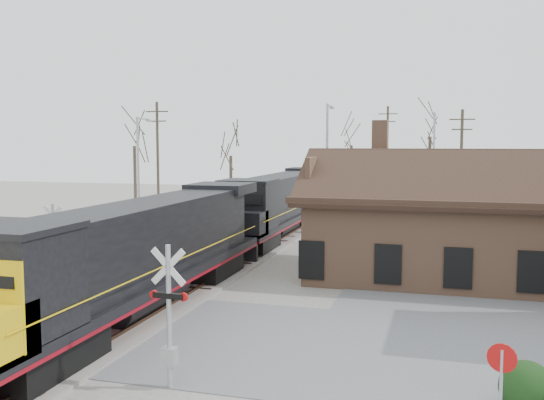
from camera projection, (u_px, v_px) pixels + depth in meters
The scene contains 21 objects.
ground at pixel (117, 328), 22.00m from camera, with size 140.00×140.00×0.00m, color #A49F94.
road at pixel (117, 328), 22.00m from camera, with size 60.00×9.00×0.03m, color slate.
track_main at pixel (246, 254), 36.36m from camera, with size 3.40×90.00×0.24m.
track_siding at pixel (177, 250), 37.58m from camera, with size 3.40×90.00×0.24m.
depot at pixel (457, 230), 30.01m from camera, with size 15.20×9.31×7.90m.
locomotive_lead at pixel (135, 256), 23.15m from camera, with size 3.07×20.55×4.56m.
locomotive_trailing at pixel (278, 203), 43.10m from camera, with size 3.07×20.55×4.32m.
crossbuck_near at pixel (169, 321), 16.46m from camera, with size 1.14×0.30×3.99m.
crossbuck_far at pixel (54, 246), 28.70m from camera, with size 1.10×0.29×3.85m.
do_not_enter_sign at pixel (501, 373), 13.59m from camera, with size 0.65×0.24×2.25m.
hedge_a at pixel (526, 388), 15.00m from camera, with size 1.34×1.34×1.34m, color black.
streetlight_a at pixel (139, 170), 42.27m from camera, with size 0.25×2.04×8.50m.
streetlight_b at pixel (327, 166), 40.25m from camera, with size 0.25×2.04×9.28m.
streetlight_c at pixel (433, 161), 51.45m from camera, with size 0.25×2.04×9.27m.
utility_pole_a at pixel (158, 160), 50.96m from camera, with size 2.00×0.24×10.11m.
utility_pole_b at pixel (387, 154), 64.00m from camera, with size 2.00×0.24×10.53m.
utility_pole_c at pixel (461, 165), 48.70m from camera, with size 2.00×0.24×9.37m.
tree_a at pixel (134, 135), 58.23m from camera, with size 4.26×4.26×10.45m.
tree_b at pixel (231, 147), 58.30m from camera, with size 3.64×3.64×8.92m.
tree_c at pixel (352, 136), 68.77m from camera, with size 4.27×4.27×10.46m.
tree_d at pixel (430, 125), 59.89m from camera, with size 4.86×4.86×11.92m.
Camera 1 is at (11.29, -19.10, 6.73)m, focal length 40.00 mm.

